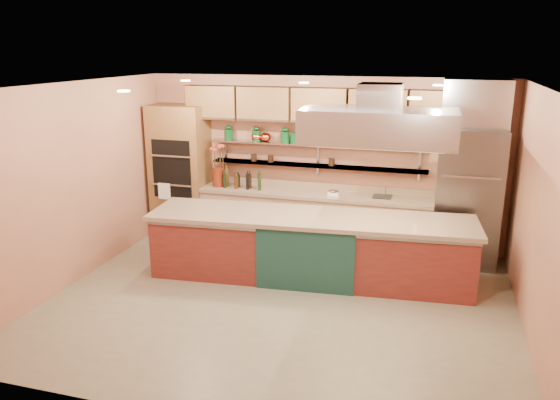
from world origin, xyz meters
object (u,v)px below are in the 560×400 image
(refrigerator, at_px, (468,197))
(kitchen_scale, at_px, (333,192))
(flower_vase, at_px, (218,177))
(copper_kettle, at_px, (266,137))
(island, at_px, (310,247))
(green_canister, at_px, (295,138))

(refrigerator, bearing_deg, kitchen_scale, 179.72)
(flower_vase, bearing_deg, kitchen_scale, 0.00)
(refrigerator, bearing_deg, copper_kettle, 175.99)
(island, distance_m, flower_vase, 2.38)
(kitchen_scale, bearing_deg, refrigerator, -13.83)
(refrigerator, relative_size, island, 0.46)
(refrigerator, xyz_separation_m, green_canister, (-2.78, 0.23, 0.75))
(flower_vase, height_order, kitchen_scale, flower_vase)
(island, xyz_separation_m, flower_vase, (-1.93, 1.26, 0.63))
(refrigerator, distance_m, green_canister, 2.89)
(refrigerator, bearing_deg, green_canister, 175.27)
(green_canister, bearing_deg, island, -66.97)
(flower_vase, distance_m, kitchen_scale, 2.02)
(refrigerator, relative_size, green_canister, 12.39)
(island, height_order, kitchen_scale, kitchen_scale)
(refrigerator, relative_size, copper_kettle, 11.13)
(island, distance_m, green_canister, 2.08)
(kitchen_scale, distance_m, copper_kettle, 1.48)
(copper_kettle, bearing_deg, island, -52.54)
(flower_vase, relative_size, green_canister, 2.02)
(island, distance_m, copper_kettle, 2.28)
(copper_kettle, bearing_deg, refrigerator, -4.01)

